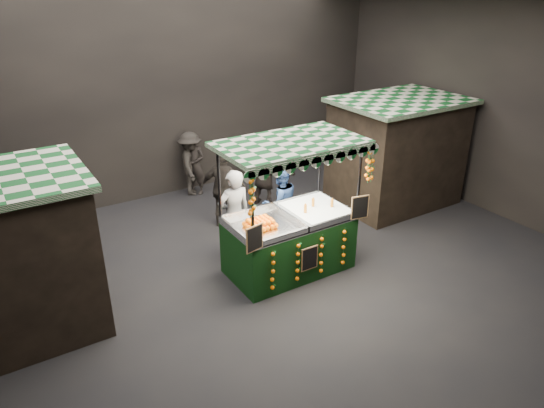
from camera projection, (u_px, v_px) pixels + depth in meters
ground at (276, 280)px, 9.39m from camera, size 12.00×12.00×0.00m
market_hall at (277, 101)px, 7.98m from camera, size 12.10×10.10×5.05m
neighbour_stall_right at (396, 152)px, 12.12m from camera, size 3.00×2.20×2.60m
juice_stall at (291, 233)px, 9.39m from camera, size 2.67×1.57×2.59m
vendor_grey at (234, 215)px, 9.81m from camera, size 0.70×0.48×1.87m
vendor_blue at (280, 203)px, 10.52m from camera, size 0.85×0.69×1.68m
shopper_0 at (43, 250)px, 8.66m from camera, size 0.77×0.68×1.76m
shopper_1 at (353, 163)px, 12.76m from camera, size 1.02×1.02×1.67m
shopper_2 at (224, 189)px, 11.08m from camera, size 1.10×1.01×1.80m
shopper_3 at (191, 164)px, 12.76m from camera, size 0.98×1.22×1.65m
shopper_5 at (264, 173)px, 12.18m from camera, size 1.12×1.60×1.66m
shopper_6 at (195, 164)px, 12.84m from camera, size 0.60×0.68×1.56m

